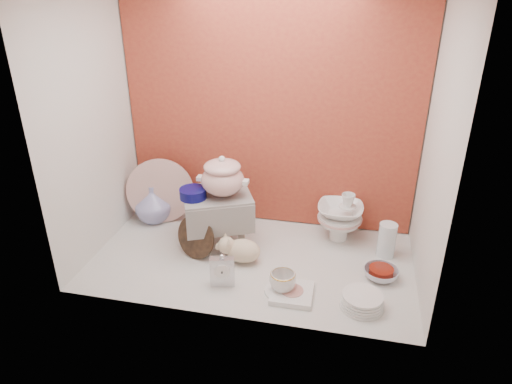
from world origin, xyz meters
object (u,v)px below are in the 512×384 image
blue_white_vase (153,204)px  crystal_bowl (381,274)px  gold_rim_teacup (283,281)px  floral_platter (160,191)px  step_stool (217,218)px  porcelain_tower (340,216)px  soup_tureen (223,176)px  dinner_plate_stack (362,301)px  mantel_clock (222,270)px  plush_pig (243,250)px

blue_white_vase → crystal_bowl: size_ratio=1.34×
blue_white_vase → gold_rim_teacup: (0.95, -0.57, -0.06)m
floral_platter → step_stool: bearing=-22.4°
blue_white_vase → porcelain_tower: 1.20m
soup_tureen → dinner_plate_stack: 1.00m
floral_platter → mantel_clock: floral_platter is taller
mantel_clock → porcelain_tower: bearing=33.5°
gold_rim_teacup → crystal_bowl: bearing=25.2°
soup_tureen → plush_pig: bearing=-45.2°
porcelain_tower → dinner_plate_stack: bearing=-76.4°
plush_pig → crystal_bowl: bearing=13.3°
crystal_bowl → step_stool: bearing=170.1°
step_stool → soup_tureen: size_ratio=1.36×
mantel_clock → soup_tureen: bearing=91.0°
porcelain_tower → blue_white_vase: bearing=-178.5°
mantel_clock → crystal_bowl: mantel_clock is taller
soup_tureen → plush_pig: (0.15, -0.15, -0.38)m
blue_white_vase → plush_pig: 0.77m
soup_tureen → dinner_plate_stack: bearing=-26.8°
porcelain_tower → crystal_bowl: bearing=-55.8°
step_stool → crystal_bowl: step_stool is taller
floral_platter → crystal_bowl: (1.39, -0.35, -0.18)m
mantel_clock → dinner_plate_stack: mantel_clock is taller
step_stool → gold_rim_teacup: size_ratio=2.89×
step_stool → floral_platter: (-0.43, 0.18, 0.05)m
blue_white_vase → porcelain_tower: (1.20, 0.03, 0.03)m
step_stool → crystal_bowl: (0.96, -0.17, -0.14)m
soup_tureen → plush_pig: soup_tureen is taller
blue_white_vase → mantel_clock: bearing=-42.1°
soup_tureen → plush_pig: size_ratio=1.14×
dinner_plate_stack → floral_platter: bearing=154.8°
mantel_clock → plush_pig: size_ratio=0.74×
soup_tureen → plush_pig: 0.43m
step_stool → mantel_clock: step_stool is taller
dinner_plate_stack → crystal_bowl: dinner_plate_stack is taller
floral_platter → mantel_clock: (0.58, -0.59, -0.12)m
plush_pig → mantel_clock: bearing=-90.1°
gold_rim_teacup → step_stool: bearing=139.2°
plush_pig → gold_rim_teacup: plush_pig is taller
step_stool → floral_platter: floral_platter is taller
gold_rim_teacup → blue_white_vase: bearing=149.3°
blue_white_vase → gold_rim_teacup: blue_white_vase is taller
soup_tureen → floral_platter: (-0.48, 0.20, -0.24)m
gold_rim_teacup → crystal_bowl: size_ratio=0.73×
blue_white_vase → mantel_clock: (0.63, -0.57, -0.03)m
floral_platter → gold_rim_teacup: (0.90, -0.58, -0.15)m
step_stool → mantel_clock: 0.44m
mantel_clock → gold_rim_teacup: mantel_clock is taller
step_stool → plush_pig: (0.20, -0.17, -0.09)m
soup_tureen → floral_platter: bearing=157.6°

